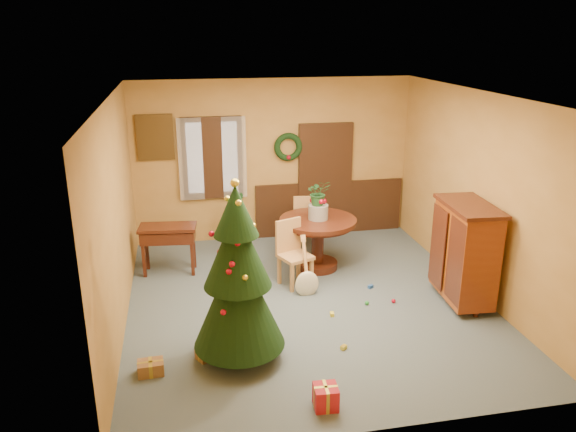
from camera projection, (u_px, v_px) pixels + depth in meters
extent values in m
plane|color=#3C4E57|center=(307.00, 302.00, 8.01)|extent=(5.50, 5.50, 0.00)
plane|color=silver|center=(310.00, 96.00, 7.08)|extent=(5.50, 5.50, 0.00)
plane|color=olive|center=(274.00, 160.00, 10.10)|extent=(5.00, 0.00, 5.00)
plane|color=olive|center=(379.00, 297.00, 4.99)|extent=(5.00, 0.00, 5.00)
plane|color=olive|center=(116.00, 217.00, 7.09)|extent=(0.00, 5.50, 5.50)
plane|color=olive|center=(479.00, 195.00, 8.01)|extent=(0.00, 5.50, 5.50)
cube|color=black|center=(329.00, 208.00, 10.56)|extent=(2.80, 0.06, 1.00)
cube|color=black|center=(325.00, 180.00, 10.36)|extent=(1.00, 0.08, 2.10)
cube|color=white|center=(325.00, 182.00, 10.40)|extent=(0.80, 0.03, 1.90)
cube|color=black|center=(212.00, 158.00, 9.82)|extent=(1.05, 0.08, 1.45)
cube|color=white|center=(212.00, 158.00, 9.85)|extent=(0.88, 0.03, 1.25)
cube|color=white|center=(191.00, 160.00, 9.71)|extent=(0.42, 0.02, 1.45)
cube|color=white|center=(234.00, 158.00, 9.85)|extent=(0.42, 0.02, 1.45)
torus|color=black|center=(288.00, 147.00, 10.00)|extent=(0.51, 0.11, 0.51)
cube|color=#4C3819|center=(155.00, 137.00, 9.53)|extent=(0.62, 0.05, 0.78)
cube|color=gray|center=(155.00, 137.00, 9.56)|extent=(0.48, 0.02, 0.62)
cylinder|color=black|center=(318.00, 221.00, 8.90)|extent=(1.23, 1.23, 0.07)
cylinder|color=black|center=(318.00, 225.00, 8.92)|extent=(1.10, 1.10, 0.04)
cylinder|color=black|center=(318.00, 244.00, 9.03)|extent=(0.20, 0.20, 0.68)
cylinder|color=black|center=(317.00, 265.00, 9.14)|extent=(0.66, 0.66, 0.11)
cylinder|color=slate|center=(318.00, 212.00, 8.85)|extent=(0.31, 0.31, 0.23)
imported|color=#1E4C23|center=(319.00, 193.00, 8.75)|extent=(0.37, 0.32, 0.41)
cube|color=#AA8244|center=(295.00, 257.00, 8.40)|extent=(0.56, 0.56, 0.05)
cube|color=#AA8244|center=(288.00, 235.00, 8.47)|extent=(0.42, 0.20, 0.52)
cube|color=#AA8244|center=(298.00, 265.00, 8.71)|extent=(0.06, 0.06, 0.44)
cube|color=#AA8244|center=(279.00, 270.00, 8.53)|extent=(0.06, 0.06, 0.44)
cube|color=#AA8244|center=(311.00, 273.00, 8.43)|extent=(0.06, 0.06, 0.44)
cube|color=#AA8244|center=(292.00, 278.00, 8.25)|extent=(0.06, 0.06, 0.44)
cube|color=#AA8244|center=(305.00, 222.00, 9.94)|extent=(0.49, 0.49, 0.05)
cube|color=#AA8244|center=(306.00, 210.00, 9.67)|extent=(0.43, 0.11, 0.51)
cube|color=#AA8244|center=(296.00, 238.00, 9.84)|extent=(0.05, 0.05, 0.44)
cube|color=#AA8244|center=(315.00, 238.00, 9.86)|extent=(0.05, 0.05, 0.44)
cube|color=#AA8244|center=(295.00, 231.00, 10.17)|extent=(0.05, 0.05, 0.44)
cube|color=#AA8244|center=(314.00, 231.00, 10.18)|extent=(0.05, 0.05, 0.44)
cylinder|color=black|center=(238.00, 236.00, 9.50)|extent=(0.09, 0.09, 0.73)
cylinder|color=black|center=(237.00, 215.00, 9.38)|extent=(0.29, 0.29, 0.03)
imported|color=#19471E|center=(237.00, 203.00, 9.31)|extent=(0.25, 0.21, 0.39)
cylinder|color=#382111|center=(240.00, 349.00, 6.63)|extent=(0.14, 0.14, 0.23)
cone|color=black|center=(238.00, 295.00, 6.41)|extent=(1.07, 1.07, 1.26)
cone|color=black|center=(237.00, 248.00, 6.22)|extent=(0.78, 0.78, 0.92)
cone|color=black|center=(236.00, 210.00, 6.08)|extent=(0.50, 0.50, 0.58)
sphere|color=yellow|center=(235.00, 183.00, 5.98)|extent=(0.10, 0.10, 0.10)
cube|color=black|center=(167.00, 227.00, 8.76)|extent=(0.93, 0.53, 0.05)
cube|color=black|center=(168.00, 235.00, 8.80)|extent=(0.87, 0.49, 0.19)
cube|color=black|center=(145.00, 253.00, 8.82)|extent=(0.09, 0.32, 0.73)
cube|color=black|center=(193.00, 249.00, 8.95)|extent=(0.09, 0.32, 0.73)
cube|color=#561A09|center=(465.00, 253.00, 7.80)|extent=(0.61, 1.10, 1.33)
cube|color=black|center=(470.00, 206.00, 7.58)|extent=(0.67, 1.17, 0.05)
cylinder|color=black|center=(476.00, 313.00, 7.61)|extent=(0.08, 0.08, 0.10)
cylinder|color=black|center=(446.00, 285.00, 8.44)|extent=(0.08, 0.08, 0.10)
cube|color=brown|center=(151.00, 368.00, 6.34)|extent=(0.30, 0.23, 0.15)
cube|color=#AD9B2E|center=(151.00, 368.00, 6.34)|extent=(0.29, 0.05, 0.16)
cube|color=#AD9B2E|center=(151.00, 368.00, 6.34)|extent=(0.05, 0.22, 0.16)
cube|color=#A71620|center=(326.00, 397.00, 5.76)|extent=(0.26, 0.26, 0.24)
cube|color=#AD9B2E|center=(326.00, 397.00, 5.76)|extent=(0.25, 0.05, 0.25)
cube|color=#AD9B2E|center=(326.00, 397.00, 5.76)|extent=(0.05, 0.25, 0.25)
cube|color=brown|center=(208.00, 353.00, 6.64)|extent=(0.31, 0.28, 0.14)
cube|color=#AD9B2E|center=(208.00, 353.00, 6.64)|extent=(0.24, 0.15, 0.14)
cube|color=#AD9B2E|center=(208.00, 353.00, 6.64)|extent=(0.12, 0.17, 0.14)
cube|color=#A71620|center=(241.00, 331.00, 7.15)|extent=(0.33, 0.22, 0.11)
cube|color=#AD9B2E|center=(241.00, 331.00, 7.15)|extent=(0.30, 0.12, 0.11)
cube|color=#AD9B2E|center=(241.00, 331.00, 7.15)|extent=(0.08, 0.13, 0.11)
cube|color=#2452A0|center=(371.00, 287.00, 8.43)|extent=(0.09, 0.08, 0.05)
sphere|color=green|center=(367.00, 303.00, 7.92)|extent=(0.06, 0.06, 0.06)
cube|color=yellow|center=(332.00, 314.00, 7.62)|extent=(0.06, 0.08, 0.05)
sphere|color=#BA0C26|center=(394.00, 301.00, 7.98)|extent=(0.06, 0.06, 0.06)
cube|color=yellow|center=(344.00, 347.00, 6.83)|extent=(0.09, 0.09, 0.05)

